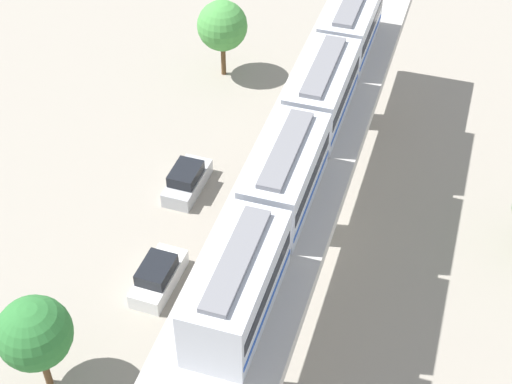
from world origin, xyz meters
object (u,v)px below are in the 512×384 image
Objects in this scene: tree_far_corner at (34,334)px; parked_car_white at (158,276)px; train at (305,131)px; tree_near_viaduct at (222,26)px; parked_car_silver at (187,180)px.

parked_car_white is at bearing -109.85° from tree_far_corner.
train reaches higher than tree_near_viaduct.
tree_near_viaduct reaches higher than parked_car_silver.
parked_car_silver is 15.83m from tree_far_corner.
tree_near_viaduct is 1.03× the size of tree_far_corner.
parked_car_silver is at bearing -94.92° from tree_far_corner.
tree_far_corner is at bearing 86.22° from parked_car_silver.
tree_far_corner is (-0.78, 28.44, -0.11)m from tree_near_viaduct.
train reaches higher than tree_far_corner.
parked_car_silver is 8.04m from parked_car_white.
parked_car_white is 21.47m from tree_near_viaduct.
parked_car_white is at bearing 99.49° from tree_near_viaduct.
tree_far_corner is at bearing 49.99° from train.
parked_car_silver is (8.29, -3.97, -8.81)m from train.
train is 11.87m from parked_car_white.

